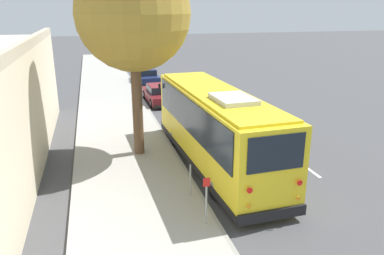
{
  "coord_description": "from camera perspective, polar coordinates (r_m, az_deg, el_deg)",
  "views": [
    {
      "loc": [
        -15.67,
        5.35,
        6.58
      ],
      "look_at": [
        0.15,
        1.12,
        1.3
      ],
      "focal_mm": 35.0,
      "sensor_mm": 36.0,
      "label": 1
    }
  ],
  "objects": [
    {
      "name": "sign_post_far",
      "position": [
        13.37,
        -0.24,
        -8.0
      ],
      "size": [
        0.06,
        0.06,
        1.19
      ],
      "color": "gray",
      "rests_on": "sidewalk_slab"
    },
    {
      "name": "ground_plane",
      "position": [
        17.81,
        3.61,
        -3.84
      ],
      "size": [
        160.0,
        160.0,
        0.0
      ],
      "primitive_type": "plane",
      "color": "#474749"
    },
    {
      "name": "shuttle_bus",
      "position": [
        15.79,
        3.55,
        0.43
      ],
      "size": [
        10.36,
        2.98,
        3.47
      ],
      "rotation": [
        0.0,
        0.0,
        0.04
      ],
      "color": "yellow",
      "rests_on": "ground"
    },
    {
      "name": "sign_post_near",
      "position": [
        11.64,
        2.2,
        -11.05
      ],
      "size": [
        0.06,
        0.22,
        1.56
      ],
      "color": "gray",
      "rests_on": "sidewalk_slab"
    },
    {
      "name": "parked_sedan_navy",
      "position": [
        34.18,
        -6.98,
        7.71
      ],
      "size": [
        4.61,
        1.99,
        1.33
      ],
      "rotation": [
        0.0,
        0.0,
        0.07
      ],
      "color": "#19234C",
      "rests_on": "ground"
    },
    {
      "name": "lane_stripe_mid",
      "position": [
        17.03,
        16.81,
        -5.66
      ],
      "size": [
        2.4,
        0.14,
        0.01
      ],
      "primitive_type": "cube",
      "color": "silver",
      "rests_on": "ground"
    },
    {
      "name": "lane_stripe_ahead",
      "position": [
        22.0,
        8.76,
        0.26
      ],
      "size": [
        2.4,
        0.14,
        0.01
      ],
      "primitive_type": "cube",
      "color": "silver",
      "rests_on": "ground"
    },
    {
      "name": "parked_sedan_maroon",
      "position": [
        27.08,
        -5.05,
        5.07
      ],
      "size": [
        4.59,
        1.9,
        1.3
      ],
      "rotation": [
        0.0,
        0.0,
        0.03
      ],
      "color": "maroon",
      "rests_on": "ground"
    },
    {
      "name": "curb_strip",
      "position": [
        17.31,
        -2.46,
        -4.22
      ],
      "size": [
        80.0,
        0.14,
        0.15
      ],
      "primitive_type": "cube",
      "color": "gray",
      "rests_on": "ground"
    },
    {
      "name": "street_tree",
      "position": [
        16.46,
        -9.07,
        17.85
      ],
      "size": [
        4.8,
        4.8,
        9.29
      ],
      "color": "brown",
      "rests_on": "sidewalk_slab"
    },
    {
      "name": "sidewalk_slab",
      "position": [
        17.0,
        -10.06,
        -4.91
      ],
      "size": [
        80.0,
        4.45,
        0.15
      ],
      "primitive_type": "cube",
      "color": "#A3A099",
      "rests_on": "ground"
    }
  ]
}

